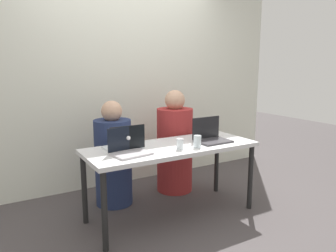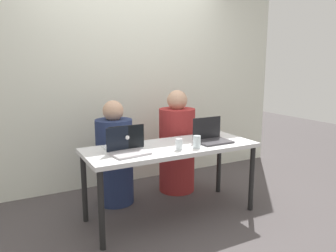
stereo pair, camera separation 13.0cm
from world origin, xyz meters
name	(u,v)px [view 1 (the left image)]	position (x,y,z in m)	size (l,w,h in m)	color
ground_plane	(171,215)	(0.00, 0.00, 0.00)	(12.00, 12.00, 0.00)	#474142
back_wall	(122,76)	(0.00, 1.17, 1.34)	(4.50, 0.10, 2.67)	silver
desk	(171,152)	(0.00, 0.00, 0.65)	(1.66, 0.65, 0.71)	silver
person_on_left	(113,159)	(-0.38, 0.56, 0.49)	(0.46, 0.46, 1.11)	navy
person_on_right	(175,147)	(0.38, 0.56, 0.53)	(0.52, 0.52, 1.19)	maroon
laptop_front_left	(129,148)	(-0.47, -0.06, 0.76)	(0.35, 0.29, 0.23)	#B6AFB4
laptop_front_right	(211,136)	(0.43, -0.05, 0.77)	(0.34, 0.28, 0.24)	#3A373C
laptop_back_left	(124,144)	(-0.44, 0.10, 0.76)	(0.34, 0.27, 0.23)	silver
water_glass_right	(197,142)	(0.17, -0.19, 0.76)	(0.07, 0.07, 0.12)	silver
water_glass_center	(180,145)	(-0.01, -0.16, 0.76)	(0.06, 0.06, 0.10)	white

